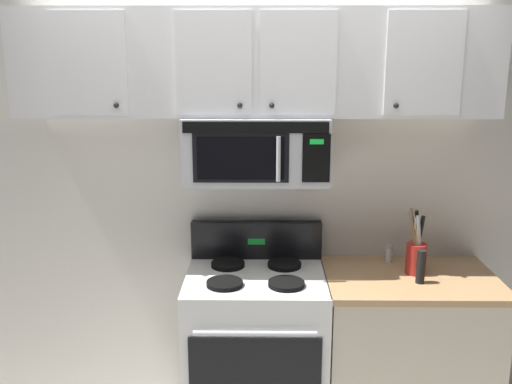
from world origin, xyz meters
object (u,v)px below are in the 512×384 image
Objects in this scene: stove_range at (256,347)px; salt_shaker at (389,254)px; pepper_mill at (421,267)px; over_range_microwave at (256,149)px; utensil_crock_red at (416,253)px.

stove_range is 0.93m from salt_shaker.
salt_shaker is 0.56× the size of pepper_mill.
salt_shaker is 0.33m from pepper_mill.
stove_range is 11.08× the size of salt_shaker.
salt_shaker is at bearing 15.73° from stove_range.
over_range_microwave is 0.99m from salt_shaker.
utensil_crock_red is (0.87, 0.04, 0.55)m from stove_range.
stove_range is at bearing 173.78° from pepper_mill.
over_range_microwave is 2.08× the size of utensil_crock_red.
utensil_crock_red reaches higher than stove_range.
utensil_crock_red reaches higher than pepper_mill.
salt_shaker is at bearing 107.80° from pepper_mill.
over_range_microwave reaches higher than pepper_mill.
pepper_mill is at bearing -6.22° from stove_range.
stove_range is 1.47× the size of over_range_microwave.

